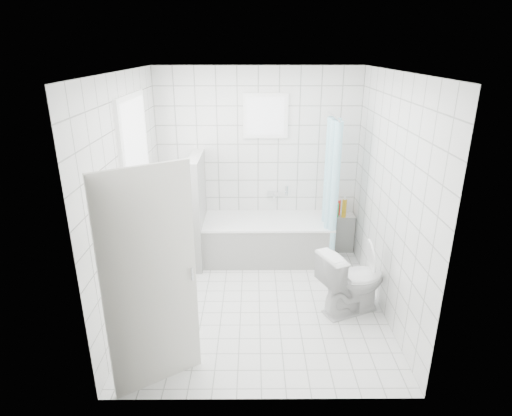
{
  "coord_description": "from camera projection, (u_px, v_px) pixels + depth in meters",
  "views": [
    {
      "loc": [
        -0.07,
        -4.34,
        2.83
      ],
      "look_at": [
        -0.04,
        0.35,
        1.05
      ],
      "focal_mm": 30.0,
      "sensor_mm": 36.0,
      "label": 1
    }
  ],
  "objects": [
    {
      "name": "wall_right",
      "position": [
        389.0,
        198.0,
        4.61
      ],
      "size": [
        0.02,
        3.0,
        2.6
      ],
      "primitive_type": "cube",
      "color": "white",
      "rests_on": "ground"
    },
    {
      "name": "toilet",
      "position": [
        352.0,
        281.0,
        4.75
      ],
      "size": [
        0.87,
        0.7,
        0.77
      ],
      "primitive_type": "imported",
      "rotation": [
        0.0,
        0.0,
        1.98
      ],
      "color": "white",
      "rests_on": "ground"
    },
    {
      "name": "window_left",
      "position": [
        138.0,
        164.0,
        4.77
      ],
      "size": [
        0.01,
        0.9,
        1.4
      ],
      "primitive_type": "cube",
      "color": "white",
      "rests_on": "wall_left"
    },
    {
      "name": "ceiling",
      "position": [
        260.0,
        71.0,
        4.14
      ],
      "size": [
        3.0,
        3.0,
        0.0
      ],
      "primitive_type": "plane",
      "rotation": [
        3.14,
        0.0,
        0.0
      ],
      "color": "white",
      "rests_on": "ground"
    },
    {
      "name": "sill_bottles",
      "position": [
        146.0,
        214.0,
        4.9
      ],
      "size": [
        0.18,
        0.61,
        0.32
      ],
      "color": "silver",
      "rests_on": "window_sill"
    },
    {
      "name": "tub_faucet",
      "position": [
        274.0,
        194.0,
        6.13
      ],
      "size": [
        0.18,
        0.06,
        0.06
      ],
      "primitive_type": "cube",
      "color": "silver",
      "rests_on": "wall_back"
    },
    {
      "name": "ground",
      "position": [
        259.0,
        301.0,
        5.06
      ],
      "size": [
        3.0,
        3.0,
        0.0
      ],
      "primitive_type": "plane",
      "color": "white",
      "rests_on": "ground"
    },
    {
      "name": "wall_back",
      "position": [
        258.0,
        162.0,
        6.0
      ],
      "size": [
        2.8,
        0.02,
        2.6
      ],
      "primitive_type": "cube",
      "color": "white",
      "rests_on": "ground"
    },
    {
      "name": "curtain_rod",
      "position": [
        334.0,
        116.0,
        5.39
      ],
      "size": [
        0.02,
        0.8,
        0.02
      ],
      "primitive_type": "cylinder",
      "rotation": [
        1.57,
        0.0,
        0.0
      ],
      "color": "silver",
      "rests_on": "wall_back"
    },
    {
      "name": "window_sill",
      "position": [
        148.0,
        225.0,
        5.03
      ],
      "size": [
        0.18,
        1.02,
        0.08
      ],
      "primitive_type": "cube",
      "color": "white",
      "rests_on": "wall_left"
    },
    {
      "name": "wall_left",
      "position": [
        130.0,
        198.0,
        4.59
      ],
      "size": [
        0.02,
        3.0,
        2.6
      ],
      "primitive_type": "cube",
      "color": "white",
      "rests_on": "ground"
    },
    {
      "name": "shower_curtain",
      "position": [
        331.0,
        187.0,
        5.58
      ],
      "size": [
        0.14,
        0.48,
        1.78
      ],
      "primitive_type": null,
      "color": "#46B4CF",
      "rests_on": "curtain_rod"
    },
    {
      "name": "partition_wall",
      "position": [
        198.0,
        210.0,
        5.8
      ],
      "size": [
        0.15,
        0.85,
        1.5
      ],
      "primitive_type": "cube",
      "color": "white",
      "rests_on": "ground"
    },
    {
      "name": "wall_front",
      "position": [
        262.0,
        264.0,
        3.2
      ],
      "size": [
        2.8,
        0.02,
        2.6
      ],
      "primitive_type": "cube",
      "color": "white",
      "rests_on": "ground"
    },
    {
      "name": "ledge_bottles",
      "position": [
        340.0,
        209.0,
        6.07
      ],
      "size": [
        0.17,
        0.15,
        0.26
      ],
      "color": "green",
      "rests_on": "tiled_ledge"
    },
    {
      "name": "tiled_ledge",
      "position": [
        339.0,
        232.0,
        6.26
      ],
      "size": [
        0.4,
        0.24,
        0.55
      ],
      "primitive_type": "cube",
      "color": "white",
      "rests_on": "ground"
    },
    {
      "name": "bathtub",
      "position": [
        267.0,
        239.0,
        6.01
      ],
      "size": [
        1.77,
        0.77,
        0.58
      ],
      "color": "white",
      "rests_on": "ground"
    },
    {
      "name": "window_back",
      "position": [
        266.0,
        116.0,
        5.73
      ],
      "size": [
        0.5,
        0.01,
        0.5
      ],
      "primitive_type": "cube",
      "color": "white",
      "rests_on": "wall_back"
    },
    {
      "name": "door",
      "position": [
        151.0,
        283.0,
        3.52
      ],
      "size": [
        0.69,
        0.47,
        2.0
      ],
      "primitive_type": "cube",
      "rotation": [
        0.0,
        0.0,
        -0.99
      ],
      "color": "silver",
      "rests_on": "ground"
    }
  ]
}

